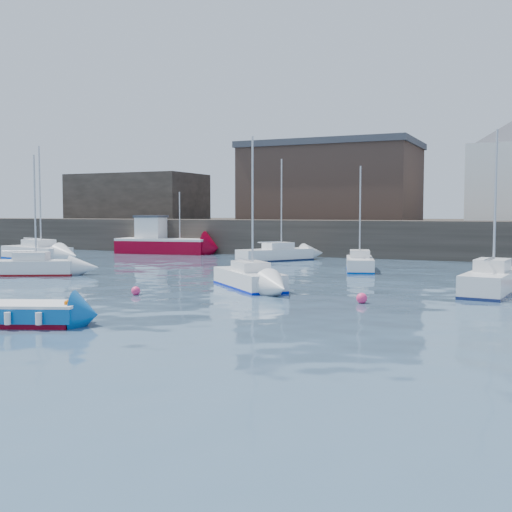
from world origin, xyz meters
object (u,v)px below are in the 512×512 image
at_px(sailboat_c, 491,281).
at_px(buoy_far, 217,274).
at_px(buoy_near, 136,295).
at_px(sailboat_h, 275,254).
at_px(blue_dinghy, 20,313).
at_px(sailboat_e, 37,252).
at_px(buoy_mid, 362,303).
at_px(sailboat_f, 360,263).
at_px(sailboat_a, 28,267).
at_px(sailboat_b, 249,278).
at_px(fishing_boat, 161,241).

relative_size(sailboat_c, buoy_far, 18.75).
bearing_deg(buoy_near, sailboat_c, 25.98).
bearing_deg(sailboat_h, blue_dinghy, -83.92).
bearing_deg(buoy_near, buoy_far, 96.96).
xyz_separation_m(sailboat_e, buoy_mid, (29.40, -12.96, -0.57)).
xyz_separation_m(blue_dinghy, buoy_near, (-1.03, 7.98, -0.42)).
height_order(sailboat_f, buoy_far, sailboat_f).
height_order(sailboat_e, sailboat_h, sailboat_e).
relative_size(blue_dinghy, sailboat_a, 0.61).
xyz_separation_m(sailboat_b, buoy_far, (-4.70, 5.60, -0.48)).
bearing_deg(sailboat_c, blue_dinghy, -131.75).
height_order(blue_dinghy, sailboat_e, sailboat_e).
bearing_deg(sailboat_b, blue_dinghy, -101.01).
bearing_deg(sailboat_e, blue_dinghy, -47.72).
bearing_deg(fishing_boat, buoy_near, -59.40).
height_order(sailboat_c, buoy_far, sailboat_c).
bearing_deg(sailboat_e, buoy_far, -13.80).
height_order(sailboat_c, sailboat_f, sailboat_c).
relative_size(fishing_boat, sailboat_c, 1.16).
xyz_separation_m(fishing_boat, sailboat_b, (18.22, -20.42, -0.58)).
bearing_deg(sailboat_f, buoy_near, -110.58).
distance_m(sailboat_c, sailboat_h, 21.72).
bearing_deg(sailboat_e, buoy_mid, -23.79).
bearing_deg(sailboat_a, sailboat_c, 4.92).
height_order(fishing_boat, buoy_mid, fishing_boat).
relative_size(sailboat_a, sailboat_b, 0.96).
xyz_separation_m(sailboat_c, sailboat_e, (-33.95, 7.58, -0.00)).
bearing_deg(sailboat_a, buoy_near, -23.75).
distance_m(sailboat_h, buoy_near, 21.25).
bearing_deg(fishing_boat, buoy_far, -47.64).
height_order(fishing_boat, sailboat_c, sailboat_c).
height_order(blue_dinghy, buoy_mid, blue_dinghy).
xyz_separation_m(sailboat_h, buoy_mid, (11.96, -19.49, -0.50)).
distance_m(sailboat_f, sailboat_h, 9.62).
bearing_deg(sailboat_b, sailboat_c, 12.89).
distance_m(sailboat_b, sailboat_c, 11.26).
height_order(blue_dinghy, sailboat_b, sailboat_b).
bearing_deg(sailboat_f, blue_dinghy, -101.66).
relative_size(sailboat_f, buoy_far, 16.65).
bearing_deg(sailboat_c, buoy_near, -154.02).
distance_m(blue_dinghy, sailboat_c, 20.13).
bearing_deg(sailboat_h, buoy_near, -84.40).
bearing_deg(blue_dinghy, fishing_boat, 115.61).
bearing_deg(buoy_far, sailboat_b, -49.98).
distance_m(sailboat_b, sailboat_f, 11.57).
xyz_separation_m(blue_dinghy, sailboat_h, (-3.10, 29.12, 0.08)).
distance_m(sailboat_h, buoy_mid, 22.88).
distance_m(sailboat_e, buoy_mid, 32.14).
distance_m(blue_dinghy, buoy_far, 18.25).
height_order(sailboat_b, sailboat_h, sailboat_h).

